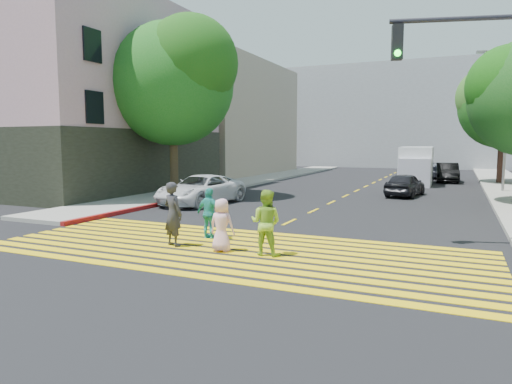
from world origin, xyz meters
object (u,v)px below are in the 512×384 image
Objects in this scene: tree_right_far at (505,100)px; dark_car_parked at (447,172)px; white_van at (416,167)px; white_sedan at (201,190)px; pedestrian_extra at (210,213)px; tree_left at (174,77)px; pedestrian_woman at (266,223)px; pedestrian_child at (222,225)px; pedestrian_man at (173,214)px; dark_car_near at (405,185)px; silver_car at (424,169)px; traffic_signal at (512,91)px.

tree_right_far reaches higher than dark_car_parked.
white_van is at bearing -127.40° from dark_car_parked.
pedestrian_extra is at bearing -50.47° from white_sedan.
tree_right_far is at bearing 41.65° from tree_left.
pedestrian_woman is 1.19× the size of pedestrian_child.
tree_left is 17.72m from white_van.
pedestrian_child is (8.28, -10.19, -5.61)m from tree_left.
tree_left is 6.12× the size of pedestrian_extra.
white_van is (11.27, 12.69, -5.09)m from tree_left.
pedestrian_child is 26.29m from dark_car_parked.
tree_left is at bearing -133.17° from white_van.
tree_left is at bearing -138.35° from tree_right_far.
pedestrian_man is 0.33× the size of white_van.
pedestrian_woman is at bearing 91.90° from dark_car_near.
dark_car_parked is at bearing 66.87° from white_sedan.
white_van is at bearing -158.47° from tree_right_far.
white_van is (4.12, 21.55, 0.46)m from pedestrian_extra.
white_van is at bearing -95.26° from pedestrian_woman.
pedestrian_man reaches higher than pedestrian_child.
tree_left reaches higher than silver_car.
pedestrian_extra is 0.41× the size of dark_car_near.
white_van reaches higher than pedestrian_extra.
tree_right_far is 12.25m from dark_car_near.
pedestrian_woman reaches higher than dark_car_near.
white_van is at bearing -80.63° from dark_car_near.
white_van is (-0.07, 7.66, 0.60)m from dark_car_near.
white_van is (2.99, 22.88, 0.52)m from pedestrian_child.
tree_right_far is 1.99× the size of dark_car_parked.
tree_right_far is 22.48m from white_sedan.
dark_car_near is at bearing 92.53° from traffic_signal.
pedestrian_man is 0.37× the size of white_sedan.
white_sedan is (-13.76, -17.05, -5.05)m from tree_right_far.
silver_car is (3.11, 29.51, -0.01)m from pedestrian_child.
pedestrian_extra is 8.89m from traffic_signal.
tree_left is 1.95× the size of silver_car.
tree_right_far is at bearing -92.51° from pedestrian_man.
white_sedan is 23.17m from silver_car.
tree_right_far is 1.53× the size of white_van.
pedestrian_woman is at bearing 161.59° from pedestrian_extra.
tree_right_far is 1.30× the size of traffic_signal.
traffic_signal is at bearing 91.08° from silver_car.
dark_car_parked is 22.95m from traffic_signal.
pedestrian_child is 0.29× the size of white_sedan.
dark_car_near is at bearing -118.52° from tree_right_far.
traffic_signal reaches higher than pedestrian_child.
pedestrian_extra is at bearing -51.21° from pedestrian_child.
dark_car_near is (4.19, 13.90, -0.14)m from pedestrian_extra.
pedestrian_man is (-9.91, -24.99, -4.83)m from tree_right_far.
white_van is at bearing 86.12° from traffic_signal.
white_sedan is at bearing -45.04° from pedestrian_man.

